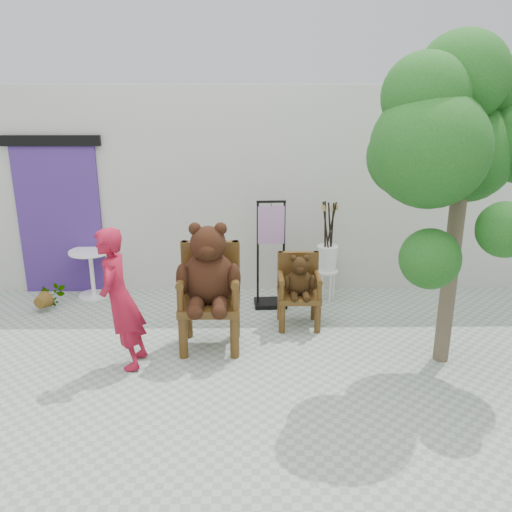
# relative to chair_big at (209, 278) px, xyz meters

# --- Properties ---
(ground_plane) EXTENTS (60.00, 60.00, 0.00)m
(ground_plane) POSITION_rel_chair_big_xyz_m (0.70, -0.73, -0.86)
(ground_plane) COLOR #98A493
(ground_plane) RESTS_ON ground
(back_wall) EXTENTS (9.00, 1.00, 3.00)m
(back_wall) POSITION_rel_chair_big_xyz_m (0.70, 2.37, 0.64)
(back_wall) COLOR beige
(back_wall) RESTS_ON ground
(doorway) EXTENTS (1.40, 0.11, 2.33)m
(doorway) POSITION_rel_chair_big_xyz_m (-2.30, 1.84, 0.30)
(doorway) COLOR #432674
(doorway) RESTS_ON ground
(chair_big) EXTENTS (0.74, 0.80, 1.53)m
(chair_big) POSITION_rel_chair_big_xyz_m (0.00, 0.00, 0.00)
(chair_big) COLOR #3F270D
(chair_big) RESTS_ON ground
(chair_small) EXTENTS (0.54, 0.52, 0.96)m
(chair_small) POSITION_rel_chair_big_xyz_m (1.10, 0.58, -0.29)
(chair_small) COLOR #3F270D
(chair_small) RESTS_ON ground
(person) EXTENTS (0.41, 0.60, 1.58)m
(person) POSITION_rel_chair_big_xyz_m (-0.94, -0.44, -0.08)
(person) COLOR maroon
(person) RESTS_ON ground
(cafe_table) EXTENTS (0.60, 0.60, 0.70)m
(cafe_table) POSITION_rel_chair_big_xyz_m (-1.84, 1.62, -0.42)
(cafe_table) COLOR white
(cafe_table) RESTS_ON ground
(display_stand) EXTENTS (0.47, 0.37, 1.51)m
(display_stand) POSITION_rel_chair_big_xyz_m (0.76, 1.23, -0.28)
(display_stand) COLOR black
(display_stand) RESTS_ON ground
(stool_bucket) EXTENTS (0.32, 0.32, 1.45)m
(stool_bucket) POSITION_rel_chair_big_xyz_m (1.58, 1.44, -0.22)
(stool_bucket) COLOR white
(stool_bucket) RESTS_ON ground
(tree) EXTENTS (2.04, 1.87, 3.54)m
(tree) POSITION_rel_chair_big_xyz_m (2.56, -0.38, 1.65)
(tree) COLOR #473A2A
(tree) RESTS_ON ground
(potted_plant) EXTENTS (0.43, 0.39, 0.40)m
(potted_plant) POSITION_rel_chair_big_xyz_m (-2.33, 1.14, -0.66)
(potted_plant) COLOR #103B11
(potted_plant) RESTS_ON ground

